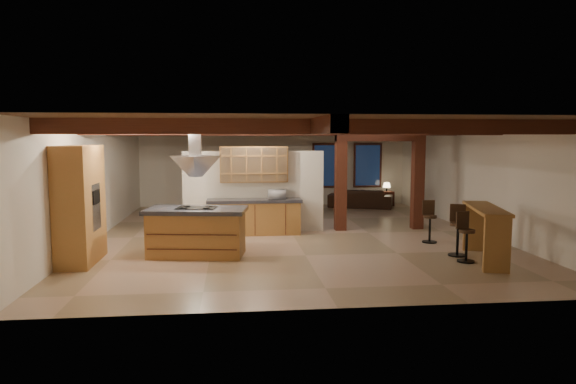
# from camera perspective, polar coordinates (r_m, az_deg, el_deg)

# --- Properties ---
(ground) EXTENTS (12.00, 12.00, 0.00)m
(ground) POSITION_cam_1_polar(r_m,az_deg,el_deg) (13.69, 0.49, -4.71)
(ground) COLOR tan
(ground) RESTS_ON ground
(room_walls) EXTENTS (12.00, 12.00, 12.00)m
(room_walls) POSITION_cam_1_polar(r_m,az_deg,el_deg) (13.48, 0.49, 2.74)
(room_walls) COLOR silver
(room_walls) RESTS_ON ground
(ceiling_beams) EXTENTS (10.00, 12.00, 0.28)m
(ceiling_beams) POSITION_cam_1_polar(r_m,az_deg,el_deg) (13.46, 0.50, 6.91)
(ceiling_beams) COLOR #3A170E
(ceiling_beams) RESTS_ON room_walls
(timber_posts) EXTENTS (2.50, 0.30, 2.90)m
(timber_posts) POSITION_cam_1_polar(r_m,az_deg,el_deg) (14.46, 10.16, 2.81)
(timber_posts) COLOR #3A170E
(timber_posts) RESTS_ON ground
(partition_wall) EXTENTS (3.80, 0.18, 2.20)m
(partition_wall) POSITION_cam_1_polar(r_m,az_deg,el_deg) (13.95, -3.83, 0.04)
(partition_wall) COLOR silver
(partition_wall) RESTS_ON ground
(pantry_cabinet) EXTENTS (0.67, 1.60, 2.40)m
(pantry_cabinet) POSITION_cam_1_polar(r_m,az_deg,el_deg) (11.29, -22.10, -1.30)
(pantry_cabinet) COLOR #9C6232
(pantry_cabinet) RESTS_ON ground
(back_counter) EXTENTS (2.50, 0.66, 0.94)m
(back_counter) POSITION_cam_1_polar(r_m,az_deg,el_deg) (13.65, -3.74, -2.74)
(back_counter) COLOR #9C6232
(back_counter) RESTS_ON ground
(upper_display_cabinet) EXTENTS (1.80, 0.36, 0.95)m
(upper_display_cabinet) POSITION_cam_1_polar(r_m,az_deg,el_deg) (13.71, -3.82, 3.08)
(upper_display_cabinet) COLOR #9C6232
(upper_display_cabinet) RESTS_ON partition_wall
(range_hood) EXTENTS (1.10, 1.10, 1.40)m
(range_hood) POSITION_cam_1_polar(r_m,az_deg,el_deg) (11.18, -10.21, 1.98)
(range_hood) COLOR silver
(range_hood) RESTS_ON room_walls
(back_windows) EXTENTS (2.70, 0.07, 1.70)m
(back_windows) POSITION_cam_1_polar(r_m,az_deg,el_deg) (19.81, 6.60, 2.95)
(back_windows) COLOR #3A170E
(back_windows) RESTS_ON room_walls
(framed_art) EXTENTS (0.65, 0.05, 0.85)m
(framed_art) POSITION_cam_1_polar(r_m,az_deg,el_deg) (19.32, -5.96, 3.47)
(framed_art) COLOR #3A170E
(framed_art) RESTS_ON room_walls
(recessed_cans) EXTENTS (3.16, 2.46, 0.03)m
(recessed_cans) POSITION_cam_1_polar(r_m,az_deg,el_deg) (11.48, -11.14, 7.50)
(recessed_cans) COLOR silver
(recessed_cans) RESTS_ON room_walls
(kitchen_island) EXTENTS (2.27, 1.44, 1.06)m
(kitchen_island) POSITION_cam_1_polar(r_m,az_deg,el_deg) (11.34, -10.10, -4.34)
(kitchen_island) COLOR #9C6232
(kitchen_island) RESTS_ON ground
(dining_table) EXTENTS (1.98, 1.41, 0.63)m
(dining_table) POSITION_cam_1_polar(r_m,az_deg,el_deg) (16.58, -2.76, -1.73)
(dining_table) COLOR #401D10
(dining_table) RESTS_ON ground
(sofa) EXTENTS (2.48, 1.67, 0.67)m
(sofa) POSITION_cam_1_polar(r_m,az_deg,el_deg) (19.08, 8.05, -0.69)
(sofa) COLOR black
(sofa) RESTS_ON ground
(microwave) EXTENTS (0.47, 0.35, 0.24)m
(microwave) POSITION_cam_1_polar(r_m,az_deg,el_deg) (13.61, -1.25, -0.27)
(microwave) COLOR silver
(microwave) RESTS_ON back_counter
(bar_counter) EXTENTS (1.05, 2.22, 1.13)m
(bar_counter) POSITION_cam_1_polar(r_m,az_deg,el_deg) (11.42, 21.07, -3.40)
(bar_counter) COLOR #9C6232
(bar_counter) RESTS_ON ground
(side_table) EXTENTS (0.51, 0.51, 0.55)m
(side_table) POSITION_cam_1_polar(r_m,az_deg,el_deg) (19.72, 10.88, -0.71)
(side_table) COLOR #3A170E
(side_table) RESTS_ON ground
(table_lamp) EXTENTS (0.28, 0.28, 0.33)m
(table_lamp) POSITION_cam_1_polar(r_m,az_deg,el_deg) (19.67, 10.91, 0.75)
(table_lamp) COLOR black
(table_lamp) RESTS_ON side_table
(bar_stool_a) EXTENTS (0.37, 0.38, 1.03)m
(bar_stool_a) POSITION_cam_1_polar(r_m,az_deg,el_deg) (11.23, 19.13, -4.72)
(bar_stool_a) COLOR black
(bar_stool_a) RESTS_ON ground
(bar_stool_b) EXTENTS (0.41, 0.42, 1.11)m
(bar_stool_b) POSITION_cam_1_polar(r_m,az_deg,el_deg) (11.75, 18.34, -4.03)
(bar_stool_b) COLOR black
(bar_stool_b) RESTS_ON ground
(bar_stool_c) EXTENTS (0.36, 0.36, 1.02)m
(bar_stool_c) POSITION_cam_1_polar(r_m,az_deg,el_deg) (13.04, 15.45, -3.16)
(bar_stool_c) COLOR black
(bar_stool_c) RESTS_ON ground
(dining_chairs) EXTENTS (2.32, 2.32, 1.17)m
(dining_chairs) POSITION_cam_1_polar(r_m,az_deg,el_deg) (16.55, -2.76, -0.77)
(dining_chairs) COLOR #3A170E
(dining_chairs) RESTS_ON ground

